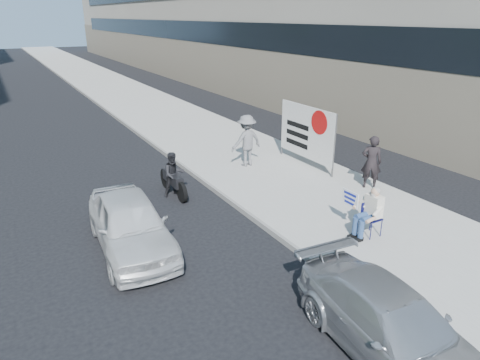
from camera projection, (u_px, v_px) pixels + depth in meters
ground at (281, 304)px, 8.50m from camera, size 160.00×160.00×0.00m
near_sidewalk at (148, 106)px, 26.50m from camera, size 5.00×120.00×0.15m
seated_protester at (369, 210)px, 10.56m from camera, size 0.83×1.12×1.31m
jogger at (247, 141)px, 15.55m from camera, size 1.25×0.76×1.89m
pedestrian_woman at (371, 162)px, 13.54m from camera, size 0.74×0.73×1.72m
protest_banner at (306, 132)px, 15.47m from camera, size 0.08×3.06×2.20m
parked_sedan at (392, 326)px, 7.05m from camera, size 1.95×4.11×1.16m
white_sedan_near at (130, 224)px, 10.27m from camera, size 1.85×4.07×1.36m
motorcycle at (174, 176)px, 13.40m from camera, size 0.70×2.04×1.42m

